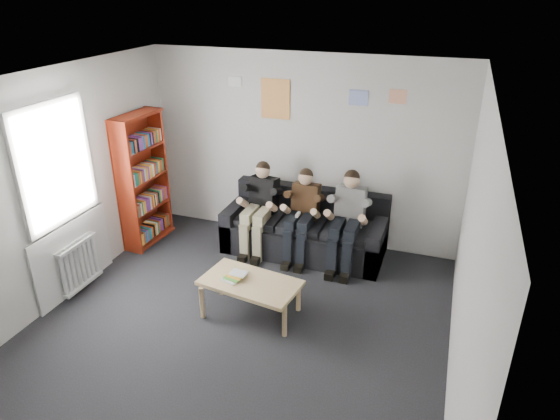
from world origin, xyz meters
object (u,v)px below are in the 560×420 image
sofa (305,231)px  bookshelf (144,180)px  person_middle (302,216)px  person_right (347,221)px  coffee_table (250,285)px  person_left (259,209)px

sofa → bookshelf: size_ratio=1.17×
sofa → person_middle: bearing=-90.0°
person_middle → person_right: (0.62, -0.00, 0.02)m
bookshelf → coffee_table: bearing=-25.1°
person_left → person_right: bearing=7.7°
person_middle → person_right: bearing=0.3°
bookshelf → coffee_table: bookshelf is taller
bookshelf → person_middle: bearing=10.9°
sofa → bookshelf: (-2.27, -0.47, 0.65)m
person_middle → person_right: person_right is taller
sofa → bookshelf: bookshelf is taller
sofa → person_right: bearing=-17.9°
bookshelf → person_right: size_ratio=1.46×
bookshelf → person_right: 2.92m
sofa → person_middle: (-0.00, -0.20, 0.33)m
person_right → person_left: bearing=-179.3°
sofa → person_middle: size_ratio=1.77×
bookshelf → person_middle: bookshelf is taller
coffee_table → person_right: person_right is taller
bookshelf → person_left: 1.70m
sofa → coffee_table: (-0.15, -1.65, 0.08)m
bookshelf → coffee_table: size_ratio=1.73×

